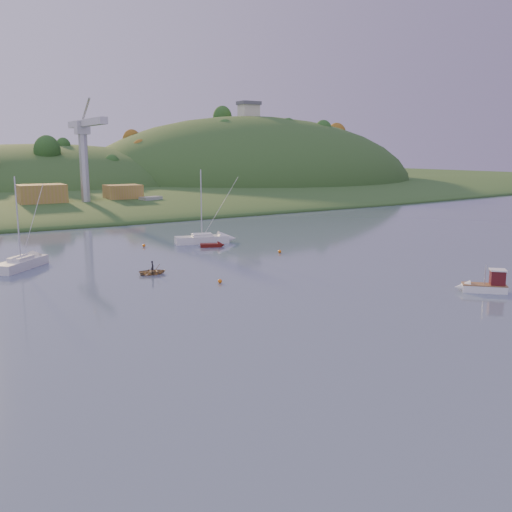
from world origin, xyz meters
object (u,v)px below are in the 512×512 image
fishing_boat (481,285)px  canoe (153,272)px  sailboat_far (202,239)px  grey_dinghy (36,260)px  sailboat_near (21,263)px  red_tender (216,245)px

fishing_boat → canoe: size_ratio=1.52×
sailboat_far → grey_dinghy: 27.29m
fishing_boat → sailboat_near: sailboat_near is taller
sailboat_near → sailboat_far: 30.39m
sailboat_far → red_tender: (0.29, -4.37, -0.50)m
fishing_boat → canoe: fishing_boat is taller
sailboat_near → canoe: 18.35m
sailboat_far → fishing_boat: bearing=-61.8°
sailboat_near → canoe: size_ratio=3.61×
sailboat_near → fishing_boat: bearing=-90.3°
canoe → grey_dinghy: (-10.96, 16.23, -0.12)m
canoe → red_tender: size_ratio=0.80×
sailboat_far → grey_dinghy: (-27.17, -2.46, -0.56)m
sailboat_near → red_tender: sailboat_near is taller
sailboat_near → red_tender: size_ratio=2.90×
sailboat_near → grey_dinghy: size_ratio=3.89×
canoe → grey_dinghy: grey_dinghy is taller
red_tender → canoe: bearing=-115.3°
red_tender → grey_dinghy: bearing=-160.2°
fishing_boat → grey_dinghy: size_ratio=1.64×
sailboat_far → canoe: size_ratio=3.67×
red_tender → sailboat_near: bearing=-152.6°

